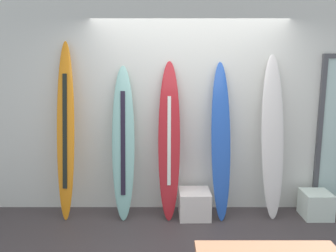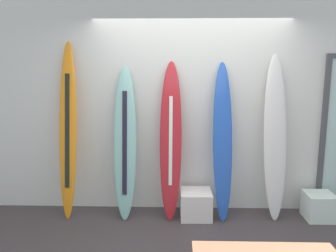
% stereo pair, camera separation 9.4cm
% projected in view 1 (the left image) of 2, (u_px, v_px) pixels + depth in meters
% --- Properties ---
extents(wall_back, '(7.20, 0.20, 2.80)m').
position_uv_depth(wall_back, '(190.00, 105.00, 4.49)').
color(wall_back, silver).
rests_on(wall_back, ground).
extents(surfboard_sunset, '(0.23, 0.41, 2.23)m').
position_uv_depth(surfboard_sunset, '(67.00, 131.00, 4.21)').
color(surfboard_sunset, orange).
rests_on(surfboard_sunset, ground).
extents(surfboard_seafoam, '(0.30, 0.44, 1.92)m').
position_uv_depth(surfboard_seafoam, '(125.00, 144.00, 4.24)').
color(surfboard_seafoam, '#85BDB5').
rests_on(surfboard_seafoam, ground).
extents(surfboard_crimson, '(0.29, 0.44, 1.98)m').
position_uv_depth(surfboard_crimson, '(171.00, 142.00, 4.24)').
color(surfboard_crimson, '#B21F27').
rests_on(surfboard_crimson, ground).
extents(surfboard_cobalt, '(0.26, 0.45, 1.97)m').
position_uv_depth(surfboard_cobalt, '(222.00, 143.00, 4.23)').
color(surfboard_cobalt, '#2551B5').
rests_on(surfboard_cobalt, ground).
extents(surfboard_ivory, '(0.31, 0.40, 2.06)m').
position_uv_depth(surfboard_ivory, '(274.00, 138.00, 4.23)').
color(surfboard_ivory, silver).
rests_on(surfboard_ivory, ground).
extents(display_block_left, '(0.35, 0.35, 0.33)m').
position_uv_depth(display_block_left, '(318.00, 205.00, 4.31)').
color(display_block_left, white).
rests_on(display_block_left, ground).
extents(display_block_center, '(0.40, 0.40, 0.35)m').
position_uv_depth(display_block_center, '(196.00, 204.00, 4.32)').
color(display_block_center, white).
rests_on(display_block_center, ground).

